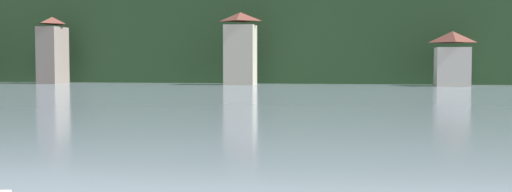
% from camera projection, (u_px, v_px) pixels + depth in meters
% --- Properties ---
extents(wooded_hillside, '(352.00, 54.19, 35.70)m').
position_uv_depth(wooded_hillside, '(300.00, 48.00, 127.05)').
color(wooded_hillside, '#264223').
rests_on(wooded_hillside, ground_plane).
extents(shore_building_westcentral, '(3.27, 5.03, 10.33)m').
position_uv_depth(shore_building_westcentral, '(53.00, 51.00, 96.88)').
color(shore_building_westcentral, gray).
rests_on(shore_building_westcentral, ground_plane).
extents(shore_building_central, '(4.57, 3.87, 10.60)m').
position_uv_depth(shore_building_central, '(240.00, 50.00, 91.12)').
color(shore_building_central, '#BCB29E').
rests_on(shore_building_central, ground_plane).
extents(shore_building_eastcentral, '(4.70, 4.78, 7.62)m').
position_uv_depth(shore_building_eastcentral, '(452.00, 60.00, 86.42)').
color(shore_building_eastcentral, beige).
rests_on(shore_building_eastcentral, ground_plane).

